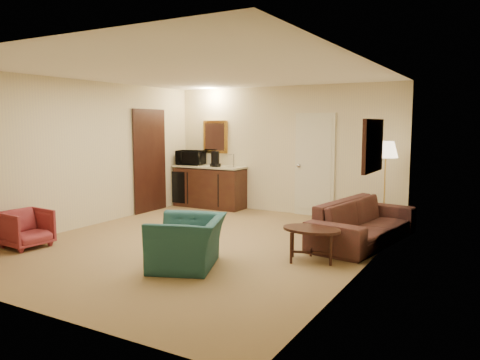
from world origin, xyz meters
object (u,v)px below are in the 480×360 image
object	(u,v)px
wetbar_cabinet	(210,187)
floor_lamp	(385,185)
microwave	(191,156)
coffee_maker	(215,159)
teal_armchair	(187,234)
waste_bin	(233,204)
sofa	(364,215)
coffee_table	(311,244)
rose_chair_near	(26,227)

from	to	relation	value
wetbar_cabinet	floor_lamp	distance (m)	3.88
microwave	coffee_maker	bearing A→B (deg)	-16.21
teal_armchair	waste_bin	size ratio (longest dim) A/B	3.77
sofa	coffee_table	bearing A→B (deg)	174.08
sofa	waste_bin	bearing A→B (deg)	75.57
teal_armchair	rose_chair_near	world-z (taller)	teal_armchair
wetbar_cabinet	sofa	bearing A→B (deg)	-20.49
wetbar_cabinet	waste_bin	bearing A→B (deg)	-6.15
teal_armchair	waste_bin	xyz separation A→B (m)	(-1.51, 3.71, -0.30)
teal_armchair	microwave	xyz separation A→B (m)	(-2.65, 3.77, 0.68)
floor_lamp	coffee_maker	xyz separation A→B (m)	(-3.63, 0.22, 0.31)
waste_bin	coffee_maker	distance (m)	1.05
coffee_table	floor_lamp	xyz separation A→B (m)	(0.40, 2.44, 0.55)
rose_chair_near	waste_bin	xyz separation A→B (m)	(1.15, 4.12, -0.18)
wetbar_cabinet	teal_armchair	world-z (taller)	wetbar_cabinet
floor_lamp	coffee_table	bearing A→B (deg)	-99.33
rose_chair_near	microwave	size ratio (longest dim) A/B	1.06
wetbar_cabinet	coffee_maker	distance (m)	0.67
rose_chair_near	coffee_maker	size ratio (longest dim) A/B	1.86
coffee_table	waste_bin	bearing A→B (deg)	136.20
sofa	rose_chair_near	xyz separation A→B (m)	(-4.30, -2.77, -0.13)
sofa	rose_chair_near	distance (m)	5.12
teal_armchair	waste_bin	distance (m)	4.02
floor_lamp	waste_bin	distance (m)	3.27
sofa	floor_lamp	world-z (taller)	floor_lamp
microwave	floor_lamp	bearing A→B (deg)	-13.00
waste_bin	rose_chair_near	bearing A→B (deg)	-105.58
coffee_table	teal_armchair	bearing A→B (deg)	-141.48
rose_chair_near	floor_lamp	bearing A→B (deg)	-44.06
teal_armchair	microwave	distance (m)	4.66
teal_armchair	coffee_table	world-z (taller)	teal_armchair
wetbar_cabinet	teal_armchair	distance (m)	4.36
wetbar_cabinet	coffee_table	distance (m)	4.42
wetbar_cabinet	rose_chair_near	bearing A→B (deg)	-96.80
sofa	microwave	world-z (taller)	microwave
waste_bin	coffee_maker	size ratio (longest dim) A/B	0.79
coffee_table	floor_lamp	world-z (taller)	floor_lamp
sofa	rose_chair_near	size ratio (longest dim) A/B	3.60
floor_lamp	coffee_maker	world-z (taller)	floor_lamp
floor_lamp	microwave	world-z (taller)	floor_lamp
teal_armchair	rose_chair_near	distance (m)	2.69
coffee_table	waste_bin	xyz separation A→B (m)	(-2.80, 2.69, -0.10)
floor_lamp	teal_armchair	bearing A→B (deg)	-116.03
rose_chair_near	waste_bin	world-z (taller)	rose_chair_near
floor_lamp	waste_bin	bearing A→B (deg)	175.53
coffee_table	floor_lamp	distance (m)	2.53
waste_bin	microwave	distance (m)	1.51
floor_lamp	microwave	size ratio (longest dim) A/B	2.64
rose_chair_near	floor_lamp	xyz separation A→B (m)	(4.35, 3.87, 0.46)
coffee_maker	teal_armchair	bearing A→B (deg)	-46.89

